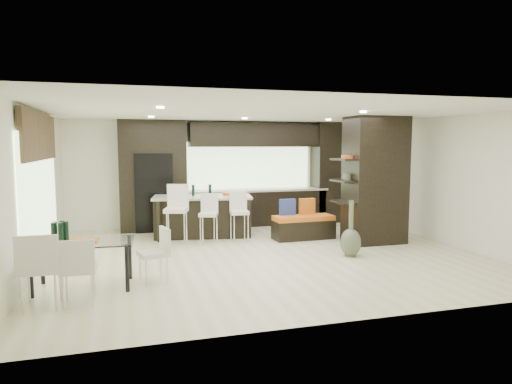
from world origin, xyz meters
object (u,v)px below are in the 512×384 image
object	(u,v)px
bench	(303,227)
chair_near	(79,273)
chair_far	(41,273)
dining_table	(84,265)
stool_right	(239,221)
floor_vase	(351,229)
chair_end	(153,258)
kitchen_island	(203,216)
stool_left	(177,221)
stool_mid	(208,223)

from	to	relation	value
bench	chair_near	xyz separation A→B (m)	(-4.45, -3.09, 0.15)
chair_far	chair_near	bearing A→B (deg)	4.33
dining_table	chair_far	size ratio (longest dim) A/B	1.56
stool_right	floor_vase	distance (m)	2.56
chair_end	chair_far	bearing A→B (deg)	103.08
stool_right	bench	size ratio (longest dim) A/B	0.64
kitchen_island	stool_left	world-z (taller)	stool_left
stool_right	dining_table	bearing A→B (deg)	-134.27
stool_right	chair_end	bearing A→B (deg)	-122.65
chair_far	floor_vase	bearing A→B (deg)	16.13
floor_vase	chair_near	bearing A→B (deg)	-164.07
stool_mid	chair_far	xyz separation A→B (m)	(-2.77, -3.30, 0.04)
chair_end	dining_table	bearing A→B (deg)	76.35
chair_end	kitchen_island	bearing A→B (deg)	-35.18
dining_table	chair_far	xyz separation A→B (m)	(-0.45, -0.74, 0.12)
stool_left	stool_mid	world-z (taller)	stool_left
stool_mid	stool_right	size ratio (longest dim) A/B	0.98
bench	dining_table	size ratio (longest dim) A/B	0.95
kitchen_island	floor_vase	world-z (taller)	floor_vase
stool_left	chair_near	size ratio (longest dim) A/B	1.23
stool_mid	chair_far	world-z (taller)	chair_far
kitchen_island	stool_mid	size ratio (longest dim) A/B	2.62
stool_left	chair_near	bearing A→B (deg)	-99.50
stool_mid	floor_vase	bearing A→B (deg)	-20.21
stool_right	chair_end	distance (m)	3.25
kitchen_island	bench	distance (m)	2.33
kitchen_island	chair_end	xyz separation A→B (m)	(-1.31, -3.33, -0.08)
stool_mid	bench	bearing A→B (deg)	14.14
chair_end	stool_left	bearing A→B (deg)	-27.64
chair_near	chair_far	distance (m)	0.45
kitchen_island	stool_mid	world-z (taller)	kitchen_island
kitchen_island	bench	size ratio (longest dim) A/B	1.63
chair_far	kitchen_island	bearing A→B (deg)	56.99
kitchen_island	dining_table	bearing A→B (deg)	-115.62
bench	chair_far	world-z (taller)	chair_far
stool_left	chair_far	world-z (taller)	stool_left
dining_table	chair_far	world-z (taller)	chair_far
kitchen_island	chair_near	size ratio (longest dim) A/B	2.67
bench	chair_end	distance (m)	4.18
stool_right	chair_end	xyz separation A→B (m)	(-2.00, -2.56, -0.05)
stool_left	dining_table	bearing A→B (deg)	-105.64
bench	kitchen_island	bearing A→B (deg)	154.10
bench	chair_far	size ratio (longest dim) A/B	1.48
stool_right	chair_near	size ratio (longest dim) A/B	1.05
stool_left	chair_far	bearing A→B (deg)	-105.30
chair_near	chair_far	bearing A→B (deg)	-176.41
bench	floor_vase	world-z (taller)	floor_vase
chair_near	chair_end	xyz separation A→B (m)	(1.01, 0.71, -0.03)
chair_far	bench	bearing A→B (deg)	33.78
stool_right	chair_far	size ratio (longest dim) A/B	0.95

